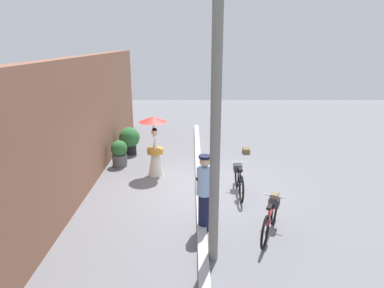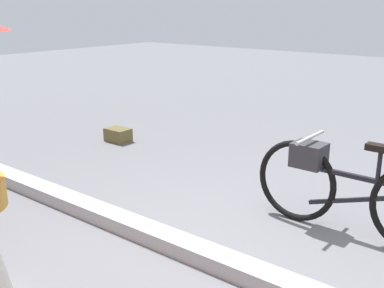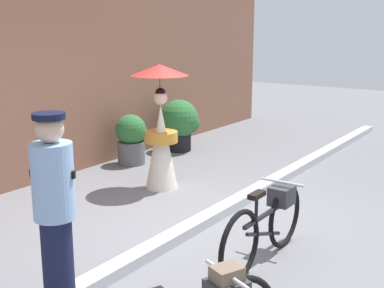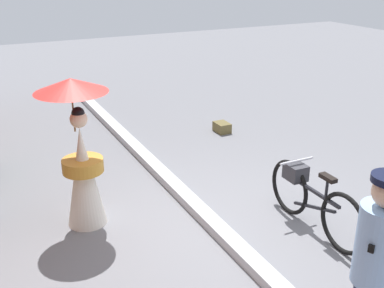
% 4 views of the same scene
% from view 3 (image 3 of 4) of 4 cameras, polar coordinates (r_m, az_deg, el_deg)
% --- Properties ---
extents(ground_plane, '(30.00, 30.00, 0.00)m').
position_cam_3_polar(ground_plane, '(6.21, 0.93, -9.27)').
color(ground_plane, slate).
extents(building_wall, '(14.00, 0.40, 3.59)m').
position_cam_3_polar(building_wall, '(8.03, -18.84, 8.32)').
color(building_wall, brown).
rests_on(building_wall, ground_plane).
extents(sidewalk_curb, '(14.00, 0.20, 0.12)m').
position_cam_3_polar(sidewalk_curb, '(6.19, 0.93, -8.75)').
color(sidewalk_curb, '#B2B2B7').
rests_on(sidewalk_curb, ground_plane).
extents(bicycle_near_officer, '(1.69, 0.48, 0.80)m').
position_cam_3_polar(bicycle_near_officer, '(5.29, 8.40, -8.72)').
color(bicycle_near_officer, black).
rests_on(bicycle_near_officer, ground_plane).
extents(person_officer, '(0.34, 0.36, 1.71)m').
position_cam_3_polar(person_officer, '(4.30, -15.14, -7.08)').
color(person_officer, '#141938').
rests_on(person_officer, ground_plane).
extents(person_with_parasol, '(0.84, 0.84, 1.83)m').
position_cam_3_polar(person_with_parasol, '(7.46, -3.52, 2.05)').
color(person_with_parasol, silver).
rests_on(person_with_parasol, ground_plane).
extents(potted_plant_by_door, '(0.77, 0.75, 1.00)m').
position_cam_3_polar(potted_plant_by_door, '(9.81, -1.33, 2.44)').
color(potted_plant_by_door, black).
rests_on(potted_plant_by_door, ground_plane).
extents(potted_plant_small, '(0.55, 0.53, 0.88)m').
position_cam_3_polar(potted_plant_small, '(8.92, -6.77, 0.70)').
color(potted_plant_small, '#59595B').
rests_on(potted_plant_small, ground_plane).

